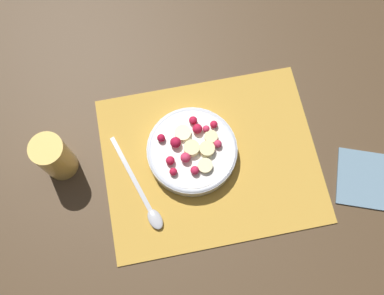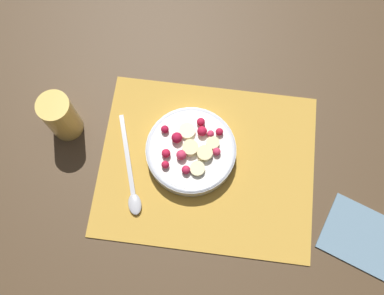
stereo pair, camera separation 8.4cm
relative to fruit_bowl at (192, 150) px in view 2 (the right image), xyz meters
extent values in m
plane|color=#4C3823|center=(0.03, -0.02, -0.03)|extent=(3.00, 3.00, 0.00)
cube|color=gold|center=(0.03, -0.02, -0.02)|extent=(0.43, 0.35, 0.01)
cylinder|color=silver|center=(0.00, 0.00, -0.01)|extent=(0.18, 0.18, 0.03)
torus|color=silver|center=(0.00, 0.00, 0.01)|extent=(0.18, 0.18, 0.01)
cylinder|color=white|center=(0.00, 0.00, 0.01)|extent=(0.16, 0.16, 0.00)
cylinder|color=beige|center=(0.03, -0.01, 0.02)|extent=(0.03, 0.03, 0.01)
cylinder|color=beige|center=(0.04, 0.02, 0.02)|extent=(0.03, 0.03, 0.01)
cylinder|color=#F4EAB7|center=(-0.01, 0.03, 0.02)|extent=(0.04, 0.04, 0.01)
cylinder|color=beige|center=(0.02, -0.04, 0.02)|extent=(0.04, 0.04, 0.01)
cylinder|color=beige|center=(0.00, 0.00, 0.02)|extent=(0.04, 0.04, 0.01)
sphere|color=red|center=(0.05, 0.04, 0.02)|extent=(0.02, 0.02, 0.02)
sphere|color=red|center=(-0.05, -0.02, 0.02)|extent=(0.02, 0.02, 0.02)
sphere|color=#D12347|center=(0.00, -0.05, 0.02)|extent=(0.02, 0.02, 0.02)
sphere|color=red|center=(0.01, 0.05, 0.02)|extent=(0.02, 0.02, 0.02)
sphere|color=#B21433|center=(-0.03, 0.01, 0.02)|extent=(0.02, 0.02, 0.02)
sphere|color=#DB3356|center=(-0.02, -0.02, 0.02)|extent=(0.02, 0.02, 0.02)
sphere|color=#DB3356|center=(0.04, 0.03, 0.02)|extent=(0.01, 0.01, 0.01)
sphere|color=red|center=(0.02, 0.04, 0.02)|extent=(0.02, 0.02, 0.02)
sphere|color=#B21433|center=(-0.06, 0.03, 0.02)|extent=(0.02, 0.02, 0.02)
sphere|color=#DB3356|center=(0.05, 0.00, 0.02)|extent=(0.02, 0.02, 0.02)
sphere|color=red|center=(-0.04, -0.04, 0.02)|extent=(0.02, 0.02, 0.02)
cube|color=#B2B2B7|center=(-0.13, -0.02, -0.02)|extent=(0.06, 0.17, 0.00)
ellipsoid|color=#B2B2B7|center=(-0.10, -0.12, -0.02)|extent=(0.04, 0.05, 0.01)
cylinder|color=#F4CC66|center=(-0.26, 0.03, 0.03)|extent=(0.06, 0.06, 0.11)
cube|color=slate|center=(0.35, -0.13, -0.02)|extent=(0.18, 0.16, 0.01)
camera|label=1|loc=(-0.05, -0.26, 0.81)|focal=40.00mm
camera|label=2|loc=(0.03, -0.26, 0.81)|focal=40.00mm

